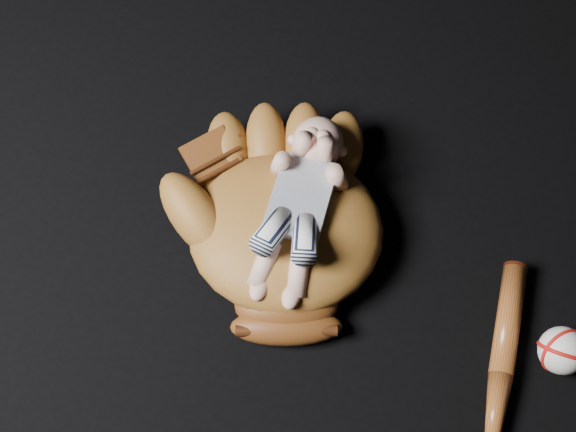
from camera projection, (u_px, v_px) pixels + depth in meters
The scene contains 4 objects.
baseball_glove at pixel (286, 226), 1.35m from camera, with size 0.41×0.47×0.15m, color brown, non-canonical shape.
newborn_baby at pixel (297, 211), 1.31m from camera, with size 0.15×0.33×0.14m, color #D49E89, non-canonical shape.
baseball_bat at pixel (499, 389), 1.29m from camera, with size 0.04×0.44×0.04m, color brown, non-canonical shape.
baseball at pixel (563, 351), 1.30m from camera, with size 0.08×0.08×0.08m, color white.
Camera 1 is at (0.12, -0.37, 1.30)m, focal length 50.00 mm.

